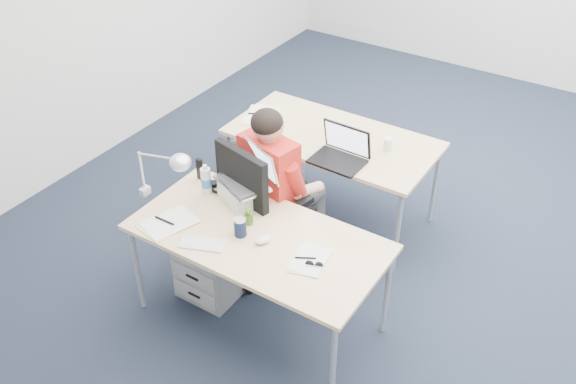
{
  "coord_description": "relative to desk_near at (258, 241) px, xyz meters",
  "views": [
    {
      "loc": [
        1.29,
        -3.64,
        3.26
      ],
      "look_at": [
        -0.53,
        -0.82,
        0.85
      ],
      "focal_mm": 40.0,
      "sensor_mm": 36.0,
      "label": 1
    }
  ],
  "objects": [
    {
      "name": "can_koozie",
      "position": [
        -0.09,
        -0.05,
        0.11
      ],
      "size": [
        0.08,
        0.08,
        0.13
      ],
      "primitive_type": "cylinder",
      "rotation": [
        0.0,
        0.0,
        0.0
      ],
      "color": "#121D3B",
      "rests_on": "desk_near"
    },
    {
      "name": "far_papers",
      "position": [
        -0.85,
        1.25,
        0.05
      ],
      "size": [
        0.31,
        0.38,
        0.01
      ],
      "primitive_type": "cube",
      "rotation": [
        0.0,
        0.0,
        0.27
      ],
      "color": "white",
      "rests_on": "desk_far"
    },
    {
      "name": "desk_near",
      "position": [
        0.0,
        0.0,
        0.0
      ],
      "size": [
        1.6,
        0.8,
        0.73
      ],
      "color": "tan",
      "rests_on": "ground"
    },
    {
      "name": "papers_right",
      "position": [
        0.38,
        -0.03,
        0.05
      ],
      "size": [
        0.24,
        0.3,
        0.01
      ],
      "primitive_type": "cube",
      "rotation": [
        0.0,
        0.0,
        0.22
      ],
      "color": "#E2E584",
      "rests_on": "desk_near"
    },
    {
      "name": "far_cup",
      "position": [
        0.24,
        1.34,
        0.1
      ],
      "size": [
        0.08,
        0.08,
        0.1
      ],
      "primitive_type": "cylinder",
      "rotation": [
        0.0,
        0.0,
        -0.17
      ],
      "color": "white",
      "rests_on": "desk_far"
    },
    {
      "name": "computer_mouse",
      "position": [
        0.07,
        -0.04,
        0.07
      ],
      "size": [
        0.1,
        0.12,
        0.04
      ],
      "primitive_type": "ellipsoid",
      "rotation": [
        0.0,
        0.0,
        -0.35
      ],
      "color": "white",
      "rests_on": "desk_near"
    },
    {
      "name": "headphones",
      "position": [
        -0.49,
        0.27,
        0.06
      ],
      "size": [
        0.2,
        0.16,
        0.03
      ],
      "primitive_type": null,
      "rotation": [
        0.0,
        0.0,
        0.03
      ],
      "color": "black",
      "rests_on": "desk_near"
    },
    {
      "name": "desk_far",
      "position": [
        -0.2,
        1.29,
        0.0
      ],
      "size": [
        1.6,
        0.8,
        0.73
      ],
      "color": "tan",
      "rests_on": "ground"
    },
    {
      "name": "silver_laptop",
      "position": [
        -0.29,
        0.25,
        0.23
      ],
      "size": [
        0.44,
        0.4,
        0.38
      ],
      "primitive_type": null,
      "rotation": [
        0.0,
        0.0,
        -0.42
      ],
      "color": "silver",
      "rests_on": "desk_near"
    },
    {
      "name": "wireless_keyboard",
      "position": [
        -0.23,
        -0.26,
        0.05
      ],
      "size": [
        0.3,
        0.21,
        0.01
      ],
      "primitive_type": "cube",
      "rotation": [
        0.0,
        0.0,
        0.39
      ],
      "color": "white",
      "rests_on": "desk_near"
    },
    {
      "name": "bear_figurine",
      "position": [
        -0.11,
        0.06,
        0.11
      ],
      "size": [
        0.08,
        0.07,
        0.13
      ],
      "primitive_type": null,
      "rotation": [
        0.0,
        0.0,
        0.39
      ],
      "color": "#31671B",
      "rests_on": "desk_near"
    },
    {
      "name": "book_stack",
      "position": [
        -0.36,
        0.32,
        0.09
      ],
      "size": [
        0.24,
        0.2,
        0.09
      ],
      "primitive_type": "cube",
      "rotation": [
        0.0,
        0.0,
        0.26
      ],
      "color": "silver",
      "rests_on": "desk_near"
    },
    {
      "name": "floor",
      "position": [
        0.53,
        1.16,
        -0.68
      ],
      "size": [
        7.0,
        7.0,
        0.0
      ],
      "primitive_type": "plane",
      "color": "#19202D",
      "rests_on": "ground"
    },
    {
      "name": "drawer_pedestal_far",
      "position": [
        -0.8,
        1.3,
        -0.41
      ],
      "size": [
        0.4,
        0.5,
        0.55
      ],
      "primitive_type": "cube",
      "color": "gray",
      "rests_on": "ground"
    },
    {
      "name": "drawer_pedestal_near",
      "position": [
        -0.43,
        0.09,
        -0.41
      ],
      "size": [
        0.4,
        0.5,
        0.55
      ],
      "primitive_type": "cube",
      "color": "gray",
      "rests_on": "ground"
    },
    {
      "name": "office_chair",
      "position": [
        -0.25,
        0.44,
        -0.37
      ],
      "size": [
        0.84,
        0.84,
        1.11
      ],
      "rotation": [
        0.0,
        0.0,
        -0.22
      ],
      "color": "black",
      "rests_on": "ground"
    },
    {
      "name": "sunglasses",
      "position": [
        0.44,
        -0.06,
        0.06
      ],
      "size": [
        0.12,
        0.08,
        0.02
      ],
      "primitive_type": null,
      "rotation": [
        0.0,
        0.0,
        0.35
      ],
      "color": "black",
      "rests_on": "desk_near"
    },
    {
      "name": "desk_lamp",
      "position": [
        -0.75,
        -0.06,
        0.27
      ],
      "size": [
        0.42,
        0.21,
        0.45
      ],
      "primitive_type": null,
      "rotation": [
        0.0,
        0.0,
        0.18
      ],
      "color": "silver",
      "rests_on": "desk_near"
    },
    {
      "name": "cordless_phone",
      "position": [
        -0.69,
        0.29,
        0.13
      ],
      "size": [
        0.05,
        0.03,
        0.16
      ],
      "primitive_type": "cube",
      "rotation": [
        0.0,
        0.0,
        -0.21
      ],
      "color": "black",
      "rests_on": "desk_near"
    },
    {
      "name": "dark_laptop",
      "position": [
        0.01,
        0.99,
        0.18
      ],
      "size": [
        0.39,
        0.38,
        0.27
      ],
      "primitive_type": null,
      "rotation": [
        0.0,
        0.0,
        -0.03
      ],
      "color": "black",
      "rests_on": "desk_far"
    },
    {
      "name": "water_bottle",
      "position": [
        -0.55,
        0.19,
        0.16
      ],
      "size": [
        0.07,
        0.07,
        0.22
      ],
      "primitive_type": "cylinder",
      "rotation": [
        0.0,
        0.0,
        -0.09
      ],
      "color": "silver",
      "rests_on": "desk_near"
    },
    {
      "name": "papers_left",
      "position": [
        -0.55,
        -0.22,
        0.05
      ],
      "size": [
        0.31,
        0.38,
        0.01
      ],
      "primitive_type": "cube",
      "rotation": [
        0.0,
        0.0,
        -0.29
      ],
      "color": "#E2E584",
      "rests_on": "desk_near"
    },
    {
      "name": "seated_person",
      "position": [
        -0.22,
        0.62,
        -0.02
      ],
      "size": [
        0.47,
        0.75,
        1.3
      ],
      "rotation": [
        0.0,
        0.0,
        -0.2
      ],
      "color": "red",
      "rests_on": "ground"
    },
    {
      "name": "room",
      "position": [
        0.53,
        1.16,
        1.03
      ],
      "size": [
        6.02,
        7.02,
        2.8
      ],
      "color": "silver",
      "rests_on": "ground"
    }
  ]
}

